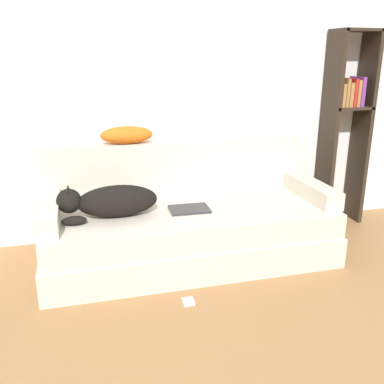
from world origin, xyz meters
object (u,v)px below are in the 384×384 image
(throw_pillow, at_px, (127,135))
(power_adapter, at_px, (188,302))
(dog, at_px, (109,201))
(bookshelf, at_px, (347,118))
(laptop, at_px, (189,209))
(couch, at_px, (189,233))

(throw_pillow, height_order, power_adapter, throw_pillow)
(dog, bearing_deg, bookshelf, 12.39)
(throw_pillow, bearing_deg, power_adapter, -76.98)
(bookshelf, relative_size, power_adapter, 23.57)
(laptop, distance_m, throw_pillow, 0.76)
(dog, height_order, throw_pillow, throw_pillow)
(dog, bearing_deg, couch, 4.79)
(dog, relative_size, laptop, 2.33)
(couch, xyz_separation_m, power_adapter, (-0.16, -0.62, -0.19))
(laptop, bearing_deg, bookshelf, 19.20)
(couch, xyz_separation_m, laptop, (-0.01, -0.06, 0.22))
(couch, bearing_deg, throw_pillow, 136.07)
(couch, distance_m, laptop, 0.23)
(laptop, bearing_deg, couch, 81.61)
(laptop, distance_m, power_adapter, 0.71)
(dog, height_order, bookshelf, bookshelf)
(couch, bearing_deg, bookshelf, 15.13)
(couch, height_order, bookshelf, bookshelf)
(power_adapter, bearing_deg, throw_pillow, 103.02)
(power_adapter, bearing_deg, laptop, 74.77)
(throw_pillow, height_order, bookshelf, bookshelf)
(bookshelf, bearing_deg, couch, -164.87)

